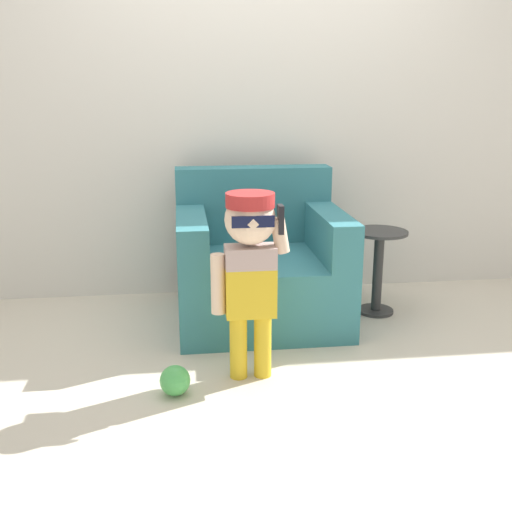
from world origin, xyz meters
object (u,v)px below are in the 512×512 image
at_px(person_child, 250,257).
at_px(toy_ball, 175,380).
at_px(side_table, 378,264).
at_px(armchair, 259,267).

bearing_deg(person_child, toy_ball, -159.11).
distance_m(person_child, side_table, 1.19).
distance_m(person_child, toy_ball, 0.66).
relative_size(armchair, person_child, 1.07).
height_order(armchair, person_child, person_child).
bearing_deg(person_child, side_table, 40.62).
height_order(person_child, toy_ball, person_child).
xyz_separation_m(person_child, side_table, (0.88, 0.75, -0.29)).
bearing_deg(side_table, person_child, -139.38).
height_order(armchair, toy_ball, armchair).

